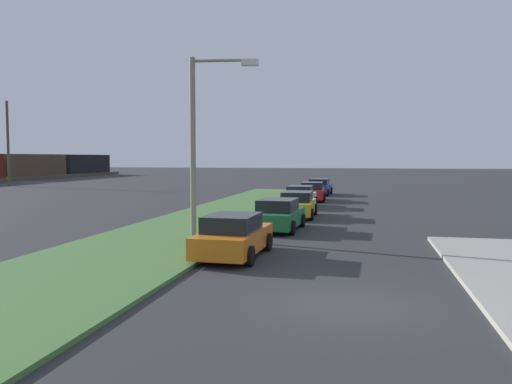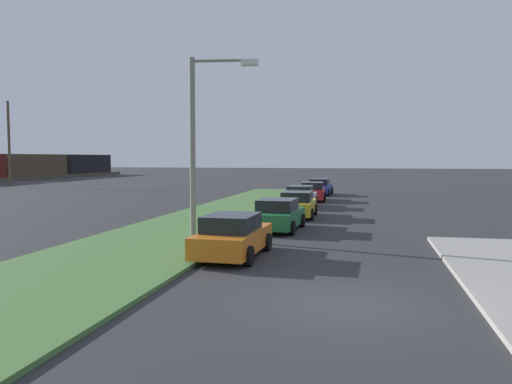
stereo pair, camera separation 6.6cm
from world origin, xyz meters
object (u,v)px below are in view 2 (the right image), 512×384
parked_car_green (278,215)px  parked_car_yellow (297,205)px  streetlight (201,133)px  distant_utility_pole (9,144)px  parked_car_white (301,197)px  parked_car_red (313,192)px  parked_car_orange (233,236)px  parked_car_blue (320,187)px

parked_car_green → parked_car_yellow: bearing=0.4°
streetlight → distant_utility_pole: bearing=46.9°
parked_car_white → parked_car_red: (5.21, -0.27, 0.00)m
parked_car_white → streetlight: size_ratio=0.58×
parked_car_yellow → streetlight: (-8.25, 2.96, 3.67)m
parked_car_orange → parked_car_blue: bearing=0.8°
parked_car_yellow → parked_car_blue: (17.46, 0.28, 0.00)m
parked_car_orange → distant_utility_pole: (35.97, 36.80, 4.28)m
parked_car_white → parked_car_red: same height
parked_car_orange → parked_car_red: bearing=0.6°
parked_car_green → parked_car_white: same height
parked_car_blue → distant_utility_pole: size_ratio=0.44×
parked_car_red → distant_utility_pole: (12.98, 37.14, 4.28)m
parked_car_orange → parked_car_blue: size_ratio=0.99×
parked_car_green → parked_car_white: size_ratio=1.01×
parked_car_red → parked_car_orange: bearing=176.0°
parked_car_orange → streetlight: streetlight is taller
parked_car_white → parked_car_blue: bearing=-1.8°
parked_car_blue → parked_car_green: bearing=-177.2°
parked_car_yellow → parked_car_blue: same height
parked_car_orange → parked_car_green: (6.59, -0.44, 0.00)m
parked_car_red → parked_car_yellow: bearing=178.3°
streetlight → distant_utility_pole: distant_utility_pole is taller
streetlight → parked_car_yellow: bearing=-19.8°
parked_car_yellow → streetlight: 9.50m
parked_car_white → parked_car_orange: bearing=179.4°
parked_car_orange → streetlight: 5.69m
parked_car_red → streetlight: 19.84m
parked_car_green → parked_car_blue: bearing=2.7°
parked_car_blue → streetlight: bearing=176.6°
streetlight → parked_car_orange: bearing=-147.5°
parked_car_white → parked_car_yellow: bearing=-174.9°
parked_car_yellow → parked_car_red: 11.07m
parked_car_white → parked_car_red: size_ratio=0.98×
parked_car_orange → parked_car_green: same height
parked_car_white → parked_car_blue: 11.60m
parked_car_orange → parked_car_blue: 29.37m
parked_car_green → parked_car_yellow: size_ratio=1.01×
parked_car_orange → parked_car_white: bearing=1.3°
distant_utility_pole → parked_car_white: bearing=-116.3°
parked_car_yellow → parked_car_red: size_ratio=0.99×
parked_car_green → parked_car_red: 16.39m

